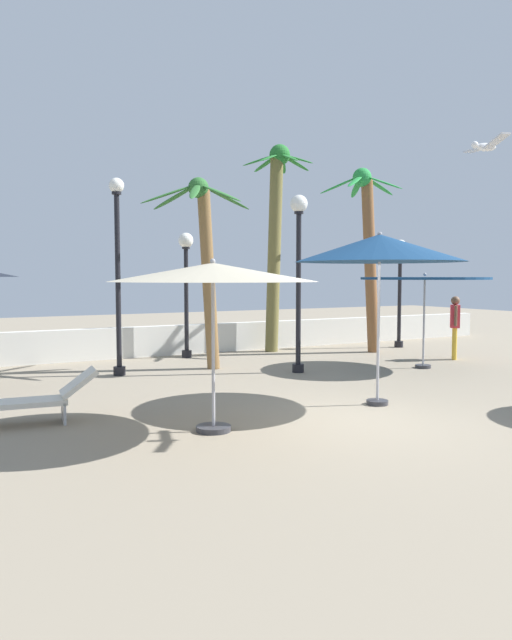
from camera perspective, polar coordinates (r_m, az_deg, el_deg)
name	(u,v)px	position (r m, az deg, el deg)	size (l,w,h in m)	color
ground_plane	(347,418)	(9.98, 8.68, -9.18)	(56.00, 56.00, 0.00)	gray
boundary_wall	(161,341)	(17.61, -9.02, -1.95)	(25.20, 0.30, 0.87)	silver
patio_umbrella_1	(380,249)	(10.84, 11.67, 6.66)	(3.00, 3.00, 3.08)	#333338
patio_umbrella_2	(213,274)	(8.78, -4.13, 4.41)	(3.07, 3.07, 2.56)	#333338
patio_umbrella_4	(425,281)	(15.49, 15.75, 3.63)	(3.16, 3.16, 2.39)	#333338
palm_tree_0	(205,249)	(14.78, -4.88, 6.72)	(2.85, 2.66, 4.68)	brown
palm_tree_1	(368,242)	(18.29, 10.60, 7.30)	(2.34, 2.32, 5.48)	brown
palm_tree_2	(276,227)	(18.38, 1.89, 8.80)	(2.28, 2.30, 6.27)	brown
lamp_post_0	(299,256)	(14.27, 4.08, 6.12)	(0.42, 0.42, 4.21)	black
lamp_post_1	(118,260)	(14.19, -13.02, 5.58)	(0.35, 0.35, 4.54)	black
lamp_post_2	(400,278)	(19.87, 13.52, 3.86)	(0.39, 0.39, 3.47)	black
lamp_post_3	(186,274)	(17.00, -6.67, 4.40)	(0.42, 0.42, 3.51)	black
lounge_chair_1	(36,399)	(9.98, -20.21, -7.06)	(1.93, 0.76, 0.84)	#B7B7BC
guest_0	(455,321)	(17.38, 18.40, -0.09)	(0.42, 0.43, 1.75)	gold
seagull_0	(484,146)	(9.68, 20.90, 15.17)	(0.54, 1.10, 0.14)	white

